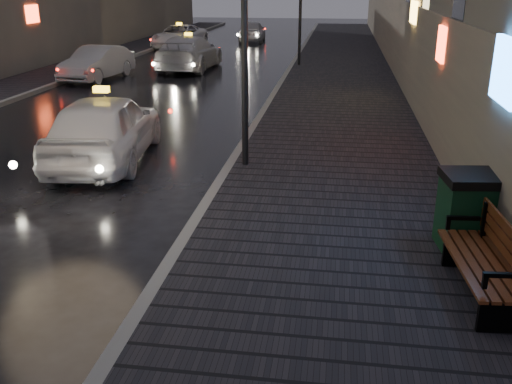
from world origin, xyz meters
TOP-DOWN VIEW (x-y plane):
  - ground at (0.00, 0.00)m, footprint 120.00×120.00m
  - sidewalk at (3.90, 21.00)m, footprint 4.60×58.00m
  - curb at (1.50, 21.00)m, footprint 0.20×58.00m
  - sidewalk_far at (-8.70, 21.00)m, footprint 2.40×58.00m
  - curb_far at (-7.40, 21.00)m, footprint 0.20×58.00m
  - lamp_near at (1.85, 6.00)m, footprint 0.36×0.36m
  - bench at (5.81, 0.90)m, footprint 0.83×2.00m
  - trash_bin at (5.80, 2.32)m, footprint 0.87×0.87m
  - taxi_near at (-1.46, 6.24)m, footprint 2.46×4.92m
  - car_left_mid at (-6.36, 17.36)m, footprint 1.94×4.30m
  - taxi_mid at (-3.20, 20.58)m, footprint 2.31×5.45m
  - taxi_far at (-6.18, 29.68)m, footprint 2.78×5.17m
  - car_far at (-2.26, 34.01)m, footprint 1.87×4.16m

SIDE VIEW (x-z plane):
  - ground at x=0.00m, z-range 0.00..0.00m
  - sidewalk at x=3.90m, z-range 0.00..0.15m
  - curb at x=1.50m, z-range 0.00..0.15m
  - sidewalk_far at x=-8.70m, z-range 0.00..0.15m
  - curb_far at x=-7.40m, z-range 0.00..0.15m
  - bench at x=5.81m, z-range 0.15..1.15m
  - car_left_mid at x=-6.36m, z-range 0.00..1.37m
  - taxi_far at x=-6.18m, z-range 0.00..1.38m
  - car_far at x=-2.26m, z-range 0.00..1.39m
  - trash_bin at x=5.80m, z-range 0.16..1.35m
  - taxi_mid at x=-3.20m, z-range 0.00..1.57m
  - taxi_near at x=-1.46m, z-range 0.00..1.61m
  - lamp_near at x=1.85m, z-range 0.85..6.13m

